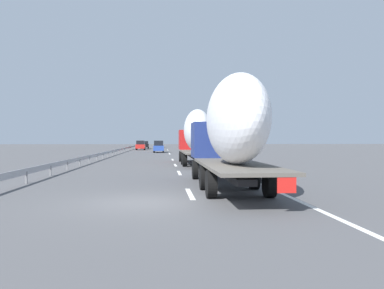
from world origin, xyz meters
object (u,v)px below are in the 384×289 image
at_px(car_silver_hatch, 159,144).
at_px(truck_lead, 196,135).
at_px(road_sign, 204,140).
at_px(truck_trailing, 231,129).
at_px(car_blue_sedan, 159,147).
at_px(car_red_compact, 141,145).
at_px(car_black_suv, 145,145).

bearing_deg(car_silver_hatch, truck_lead, -177.06).
bearing_deg(truck_lead, road_sign, -7.88).
relative_size(truck_trailing, car_blue_sedan, 2.86).
xyz_separation_m(truck_lead, car_blue_sedan, (31.42, 3.51, -1.62)).
bearing_deg(truck_trailing, car_red_compact, 6.57).
height_order(truck_lead, car_black_suv, truck_lead).
distance_m(truck_trailing, car_silver_hatch, 89.25).
height_order(car_black_suv, road_sign, road_sign).
xyz_separation_m(truck_lead, car_red_compact, (47.85, 7.44, -1.63)).
bearing_deg(car_silver_hatch, car_red_compact, 171.36).
height_order(truck_trailing, car_blue_sedan, truck_trailing).
xyz_separation_m(car_blue_sedan, car_silver_hatch, (40.93, 0.21, -0.04)).
xyz_separation_m(car_red_compact, car_silver_hatch, (24.51, -3.72, -0.03)).
relative_size(car_silver_hatch, road_sign, 1.52).
xyz_separation_m(truck_lead, truck_trailing, (-16.80, -0.00, 0.03)).
height_order(truck_lead, road_sign, truck_lead).
height_order(car_blue_sedan, car_silver_hatch, car_blue_sedan).
bearing_deg(car_black_suv, car_blue_sedan, -172.60).
xyz_separation_m(car_black_suv, road_sign, (-36.45, -10.17, 1.19)).
xyz_separation_m(car_black_suv, car_blue_sedan, (-27.43, -3.56, 0.06)).
distance_m(truck_trailing, car_black_suv, 76.01).
height_order(car_blue_sedan, road_sign, road_sign).
relative_size(car_red_compact, car_black_suv, 1.04).
relative_size(car_black_suv, car_silver_hatch, 0.88).
height_order(truck_lead, car_red_compact, truck_lead).
height_order(truck_trailing, car_silver_hatch, truck_trailing).
bearing_deg(truck_lead, car_silver_hatch, 2.94).
bearing_deg(car_blue_sedan, car_black_suv, 7.40).
xyz_separation_m(car_red_compact, car_black_suv, (11.01, -0.37, -0.06)).
distance_m(truck_trailing, car_red_compact, 65.10).
height_order(car_black_suv, car_blue_sedan, car_blue_sedan).
xyz_separation_m(truck_trailing, road_sign, (39.21, -3.10, -0.52)).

